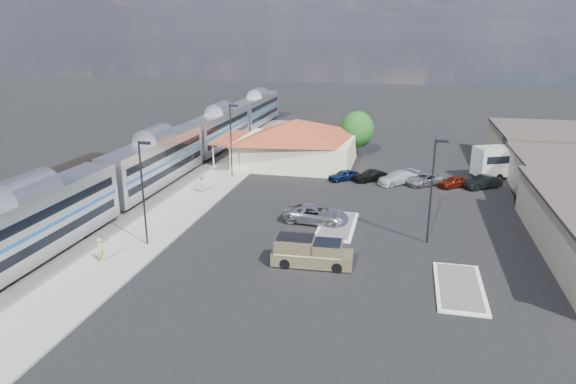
% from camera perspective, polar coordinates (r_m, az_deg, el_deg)
% --- Properties ---
extents(ground, '(280.00, 280.00, 0.00)m').
position_cam_1_polar(ground, '(46.62, 0.25, -4.33)').
color(ground, black).
rests_on(ground, ground).
extents(railbed, '(16.00, 100.00, 0.12)m').
position_cam_1_polar(railbed, '(61.24, -17.56, 0.25)').
color(railbed, '#4C4944').
rests_on(railbed, ground).
extents(platform, '(5.50, 92.00, 0.18)m').
position_cam_1_polar(platform, '(55.54, -10.53, -0.92)').
color(platform, gray).
rests_on(platform, ground).
extents(passenger_train, '(3.00, 104.00, 5.55)m').
position_cam_1_polar(passenger_train, '(60.88, -14.36, 3.17)').
color(passenger_train, silver).
rests_on(passenger_train, ground).
extents(freight_cars, '(2.80, 46.00, 4.00)m').
position_cam_1_polar(freight_cars, '(57.48, -23.34, 0.46)').
color(freight_cars, black).
rests_on(freight_cars, ground).
extents(station_depot, '(18.35, 12.24, 6.20)m').
position_cam_1_polar(station_depot, '(69.18, 0.93, 5.61)').
color(station_depot, beige).
rests_on(station_depot, ground).
extents(traffic_island_south, '(3.30, 7.50, 0.21)m').
position_cam_1_polar(traffic_island_south, '(47.78, 5.48, -3.73)').
color(traffic_island_south, silver).
rests_on(traffic_island_south, ground).
extents(traffic_island_north, '(3.30, 7.50, 0.21)m').
position_cam_1_polar(traffic_island_north, '(38.58, 18.51, -9.99)').
color(traffic_island_north, silver).
rests_on(traffic_island_north, ground).
extents(lamp_plat_s, '(1.08, 0.25, 9.00)m').
position_cam_1_polar(lamp_plat_s, '(43.26, -15.78, 0.73)').
color(lamp_plat_s, black).
rests_on(lamp_plat_s, ground).
extents(lamp_plat_n, '(1.08, 0.25, 9.00)m').
position_cam_1_polar(lamp_plat_n, '(62.86, -6.30, 6.36)').
color(lamp_plat_n, black).
rests_on(lamp_plat_n, ground).
extents(lamp_lot, '(1.08, 0.25, 9.00)m').
position_cam_1_polar(lamp_lot, '(43.98, 15.83, 1.00)').
color(lamp_lot, black).
rests_on(lamp_lot, ground).
extents(tree_depot, '(4.71, 4.71, 6.63)m').
position_cam_1_polar(tree_depot, '(73.74, 7.72, 6.90)').
color(tree_depot, '#382314').
rests_on(tree_depot, ground).
extents(pickup_truck, '(6.27, 2.57, 2.13)m').
position_cam_1_polar(pickup_truck, '(39.73, 2.74, -6.77)').
color(pickup_truck, '#93865A').
rests_on(pickup_truck, ground).
extents(suv, '(6.31, 3.40, 1.68)m').
position_cam_1_polar(suv, '(48.34, 3.15, -2.49)').
color(suv, '#AAADB3').
rests_on(suv, ground).
extents(coach_bus, '(12.25, 7.58, 3.94)m').
position_cam_1_polar(coach_bus, '(69.61, 24.54, 3.37)').
color(coach_bus, silver).
rests_on(coach_bus, ground).
extents(person_a, '(0.61, 0.79, 1.93)m').
position_cam_1_polar(person_a, '(42.41, -20.07, -6.06)').
color(person_a, '#ACC63E').
rests_on(person_a, platform).
extents(person_b, '(1.00, 1.13, 1.92)m').
position_cam_1_polar(person_b, '(57.58, -9.64, 0.89)').
color(person_b, silver).
rests_on(person_b, platform).
extents(parked_car_a, '(3.99, 3.54, 1.31)m').
position_cam_1_polar(parked_car_a, '(62.43, 6.19, 1.87)').
color(parked_car_a, '#0C1A3C').
rests_on(parked_car_a, ground).
extents(parked_car_b, '(4.12, 3.63, 1.35)m').
position_cam_1_polar(parked_car_b, '(62.45, 9.14, 1.77)').
color(parked_car_b, black).
rests_on(parked_car_b, ground).
extents(parked_car_c, '(5.28, 5.09, 1.51)m').
position_cam_1_polar(parked_car_c, '(62.04, 12.07, 1.58)').
color(parked_car_c, white).
rests_on(parked_car_c, ground).
extents(parked_car_d, '(5.26, 4.82, 1.36)m').
position_cam_1_polar(parked_car_d, '(62.41, 15.01, 1.39)').
color(parked_car_d, '#919499').
rests_on(parked_car_d, ground).
extents(parked_car_e, '(4.04, 3.61, 1.33)m').
position_cam_1_polar(parked_car_e, '(62.35, 17.95, 1.09)').
color(parked_car_e, maroon).
rests_on(parked_car_e, ground).
extents(parked_car_f, '(4.60, 3.91, 1.49)m').
position_cam_1_polar(parked_car_f, '(63.00, 20.82, 1.04)').
color(parked_car_f, black).
rests_on(parked_car_f, ground).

